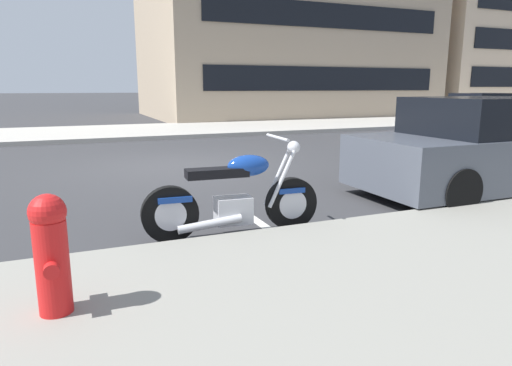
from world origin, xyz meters
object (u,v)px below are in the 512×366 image
Objects in this scene: car_opposite_curb at (480,112)px; fire_hydrant at (51,251)px; parked_car_behind_motorcycle at (487,149)px; parked_motorcycle at (235,199)px.

car_opposite_curb is 5.52× the size of fire_hydrant.
parked_car_behind_motorcycle is 12.42m from car_opposite_curb.
car_opposite_curb is at bearing 36.65° from parked_motorcycle.
parked_motorcycle is 4.43m from parked_car_behind_motorcycle.
car_opposite_curb reaches higher than parked_motorcycle.
parked_motorcycle reaches higher than fire_hydrant.
parked_motorcycle is 2.45× the size of fire_hydrant.
car_opposite_curb is at bearing 42.23° from parked_car_behind_motorcycle.
parked_motorcycle is 16.22m from car_opposite_curb.
car_opposite_curb is (9.21, 8.33, -0.03)m from parked_car_behind_motorcycle.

